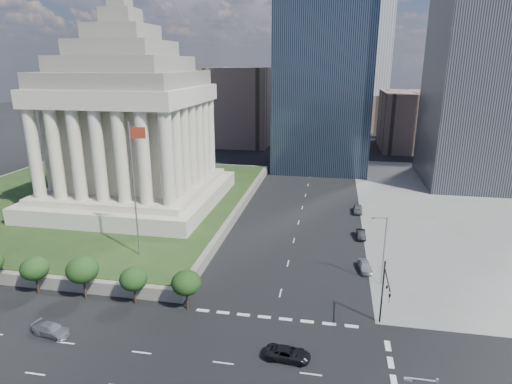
% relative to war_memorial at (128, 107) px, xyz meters
% --- Properties ---
extents(ground, '(500.00, 500.00, 0.00)m').
position_rel_war_memorial_xyz_m(ground, '(34.00, 52.00, -21.40)').
color(ground, black).
rests_on(ground, ground).
extents(plaza_terrace, '(66.00, 70.00, 1.80)m').
position_rel_war_memorial_xyz_m(plaza_terrace, '(-11.00, 2.00, -20.50)').
color(plaza_terrace, slate).
rests_on(plaza_terrace, ground).
extents(plaza_lawn, '(64.00, 68.00, 0.10)m').
position_rel_war_memorial_xyz_m(plaza_lawn, '(-11.00, 2.00, -19.55)').
color(plaza_lawn, '#1E3415').
rests_on(plaza_lawn, plaza_terrace).
extents(war_memorial, '(34.00, 34.00, 39.00)m').
position_rel_war_memorial_xyz_m(war_memorial, '(0.00, 0.00, 0.00)').
color(war_memorial, '#B0A794').
rests_on(war_memorial, plaza_lawn).
extents(flagpole, '(2.52, 0.24, 20.00)m').
position_rel_war_memorial_xyz_m(flagpole, '(12.17, -24.00, -8.29)').
color(flagpole, slate).
rests_on(flagpole, plaza_lawn).
extents(tree_row, '(53.00, 4.00, 6.00)m').
position_rel_war_memorial_xyz_m(tree_row, '(-1.50, -34.00, -18.40)').
color(tree_row, black).
rests_on(tree_row, ground).
extents(midrise_glass, '(26.00, 26.00, 60.00)m').
position_rel_war_memorial_xyz_m(midrise_glass, '(36.00, 47.00, 8.60)').
color(midrise_glass, black).
rests_on(midrise_glass, ground).
extents(building_filler_ne, '(20.00, 30.00, 20.00)m').
position_rel_war_memorial_xyz_m(building_filler_ne, '(66.00, 82.00, -11.40)').
color(building_filler_ne, brown).
rests_on(building_filler_ne, ground).
extents(building_filler_nw, '(24.00, 30.00, 28.00)m').
position_rel_war_memorial_xyz_m(building_filler_nw, '(4.00, 82.00, -7.40)').
color(building_filler_nw, brown).
rests_on(building_filler_nw, ground).
extents(traffic_signal_ne, '(0.30, 5.74, 8.00)m').
position_rel_war_memorial_xyz_m(traffic_signal_ne, '(46.50, -34.30, -16.15)').
color(traffic_signal_ne, black).
rests_on(traffic_signal_ne, ground).
extents(street_lamp_north, '(2.13, 0.22, 10.00)m').
position_rel_war_memorial_xyz_m(street_lamp_north, '(47.33, -23.00, -15.74)').
color(street_lamp_north, slate).
rests_on(street_lamp_north, ground).
extents(pickup_truck, '(2.49, 4.90, 1.33)m').
position_rel_war_memorial_xyz_m(pickup_truck, '(36.48, -41.16, -20.74)').
color(pickup_truck, black).
rests_on(pickup_truck, ground).
extents(suv_grey, '(2.63, 4.85, 1.33)m').
position_rel_war_memorial_xyz_m(suv_grey, '(9.59, -41.92, -20.73)').
color(suv_grey, slate).
rests_on(suv_grey, ground).
extents(parked_sedan_near, '(4.51, 2.29, 1.47)m').
position_rel_war_memorial_xyz_m(parked_sedan_near, '(45.50, -19.26, -20.66)').
color(parked_sedan_near, '#93969B').
rests_on(parked_sedan_near, ground).
extents(parked_sedan_mid, '(4.14, 1.58, 1.35)m').
position_rel_war_memorial_xyz_m(parked_sedan_mid, '(45.50, -6.62, -20.73)').
color(parked_sedan_mid, black).
rests_on(parked_sedan_mid, ground).
extents(parked_sedan_far, '(2.00, 4.61, 1.55)m').
position_rel_war_memorial_xyz_m(parked_sedan_far, '(45.50, 6.90, -20.63)').
color(parked_sedan_far, '#595B60').
rests_on(parked_sedan_far, ground).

